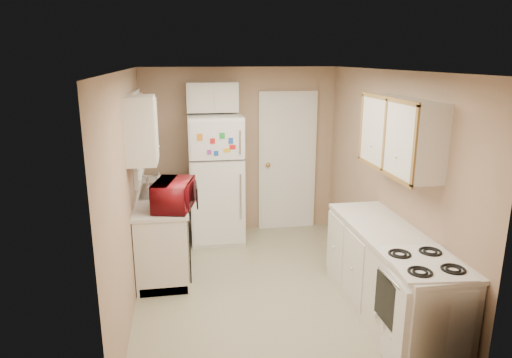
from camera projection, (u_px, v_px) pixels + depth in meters
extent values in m
plane|color=#B5B091|center=(263.00, 288.00, 5.15)|extent=(3.80, 3.80, 0.00)
plane|color=white|center=(264.00, 70.00, 4.53)|extent=(3.80, 3.80, 0.00)
plane|color=tan|center=(128.00, 193.00, 4.61)|extent=(3.80, 3.80, 0.00)
plane|color=tan|center=(388.00, 181.00, 5.06)|extent=(3.80, 3.80, 0.00)
plane|color=tan|center=(240.00, 151.00, 6.65)|extent=(2.80, 2.80, 0.00)
plane|color=tan|center=(316.00, 264.00, 3.03)|extent=(2.80, 2.80, 0.00)
cube|color=silver|center=(164.00, 228.00, 5.71)|extent=(0.60, 1.80, 0.90)
cube|color=black|center=(189.00, 243.00, 5.18)|extent=(0.03, 0.58, 0.72)
cube|color=gray|center=(163.00, 194.00, 5.75)|extent=(0.54, 0.74, 0.16)
imported|color=maroon|center=(174.00, 196.00, 5.03)|extent=(0.62, 0.43, 0.38)
imported|color=silver|center=(159.00, 178.00, 5.98)|extent=(0.09, 0.09, 0.17)
cube|color=silver|center=(138.00, 136.00, 5.52)|extent=(0.10, 0.98, 1.08)
cube|color=silver|center=(141.00, 130.00, 4.69)|extent=(0.30, 0.45, 0.70)
cube|color=white|center=(216.00, 179.00, 6.36)|extent=(0.74, 0.72, 1.78)
cube|color=silver|center=(212.00, 97.00, 6.23)|extent=(0.70, 0.30, 0.40)
cube|color=white|center=(287.00, 162.00, 6.77)|extent=(0.86, 0.06, 2.08)
cube|color=silver|center=(389.00, 277.00, 4.45)|extent=(0.60, 2.00, 0.90)
cube|color=white|center=(420.00, 316.00, 3.84)|extent=(0.63, 0.74, 0.84)
cube|color=silver|center=(400.00, 135.00, 4.41)|extent=(0.30, 1.20, 0.70)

